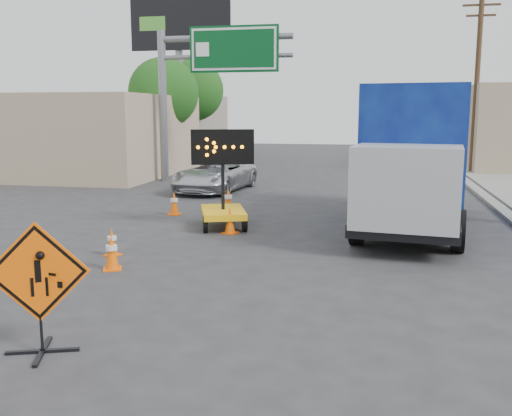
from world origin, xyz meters
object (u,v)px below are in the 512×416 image
(arrow_board, at_px, (223,206))
(box_truck, at_px, (415,165))
(construction_sign, at_px, (38,285))
(pickup_truck, at_px, (215,174))

(arrow_board, bearing_deg, box_truck, -6.00)
(arrow_board, xyz_separation_m, box_truck, (5.19, 1.26, 1.13))
(construction_sign, distance_m, arrow_board, 8.63)
(construction_sign, bearing_deg, pickup_truck, 77.42)
(construction_sign, height_order, box_truck, box_truck)
(construction_sign, distance_m, box_truck, 11.26)
(pickup_truck, xyz_separation_m, box_truck, (7.46, -5.86, 1.07))
(construction_sign, xyz_separation_m, arrow_board, (0.16, 8.63, -0.33))
(pickup_truck, bearing_deg, box_truck, -31.67)
(arrow_board, distance_m, box_truck, 5.46)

